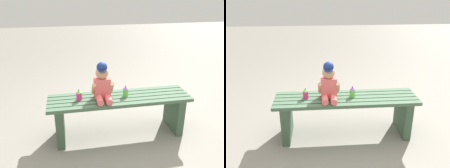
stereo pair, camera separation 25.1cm
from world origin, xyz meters
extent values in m
plane|color=gray|center=(0.00, 0.00, 0.00)|extent=(16.00, 16.00, 0.00)
cube|color=#47664C|center=(0.00, -0.17, 0.45)|extent=(1.56, 0.07, 0.04)
cube|color=#47664C|center=(0.00, -0.08, 0.45)|extent=(1.56, 0.07, 0.04)
cube|color=#47664C|center=(0.00, 0.00, 0.45)|extent=(1.56, 0.07, 0.04)
cube|color=#47664C|center=(0.00, 0.08, 0.45)|extent=(1.56, 0.07, 0.04)
cube|color=#47664C|center=(0.00, 0.17, 0.45)|extent=(1.56, 0.07, 0.04)
cube|color=#3C5641|center=(-0.66, 0.00, 0.21)|extent=(0.08, 0.40, 0.43)
cube|color=#3C5641|center=(0.66, 0.00, 0.21)|extent=(0.08, 0.40, 0.43)
cube|color=#E56666|center=(-0.19, 0.01, 0.58)|extent=(0.17, 0.12, 0.23)
sphere|color=tan|center=(-0.19, 0.01, 0.75)|extent=(0.14, 0.14, 0.14)
cylinder|color=navy|center=(-0.19, -0.02, 0.79)|extent=(0.09, 0.09, 0.01)
sphere|color=navy|center=(-0.19, 0.01, 0.81)|extent=(0.11, 0.11, 0.11)
cylinder|color=#F06B6B|center=(-0.23, -0.11, 0.50)|extent=(0.07, 0.16, 0.07)
cylinder|color=#F06B6B|center=(-0.14, -0.11, 0.50)|extent=(0.07, 0.16, 0.07)
cylinder|color=tan|center=(-0.28, -0.02, 0.60)|extent=(0.04, 0.12, 0.14)
cylinder|color=tan|center=(-0.10, -0.02, 0.60)|extent=(0.04, 0.12, 0.14)
cylinder|color=#E5337F|center=(-0.44, 0.01, 0.51)|extent=(0.06, 0.06, 0.08)
cone|color=#66CC4C|center=(-0.44, 0.01, 0.56)|extent=(0.06, 0.06, 0.03)
cylinder|color=#66CC4C|center=(-0.44, 0.01, 0.58)|extent=(0.01, 0.01, 0.02)
cylinder|color=#66CC4C|center=(0.07, 0.01, 0.51)|extent=(0.06, 0.06, 0.08)
cone|color=#8C4CCC|center=(0.07, 0.01, 0.56)|extent=(0.06, 0.06, 0.03)
cylinder|color=#8C4CCC|center=(0.07, 0.01, 0.58)|extent=(0.01, 0.01, 0.02)
camera|label=1|loc=(-0.53, -2.34, 1.61)|focal=38.80mm
camera|label=2|loc=(-0.28, -2.37, 1.61)|focal=38.80mm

